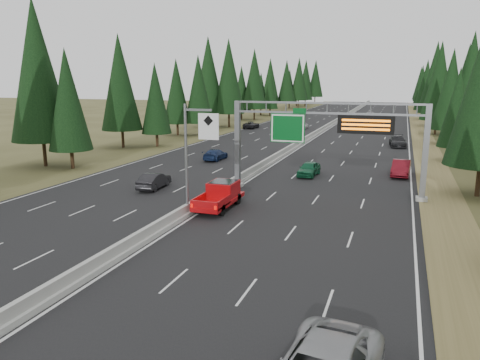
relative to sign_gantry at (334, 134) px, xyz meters
name	(u,v)px	position (x,y,z in m)	size (l,w,h in m)	color
road	(318,134)	(-8.92, 45.12, -5.23)	(32.00, 260.00, 0.08)	black
shoulder_right	(423,138)	(8.88, 45.12, -5.24)	(3.60, 260.00, 0.06)	olive
shoulder_left	(226,131)	(-26.72, 45.12, -5.24)	(3.60, 260.00, 0.06)	#43411F
median_barrier	(318,132)	(-8.92, 45.12, -4.85)	(0.70, 260.00, 0.85)	#9A9A94
sign_gantry	(334,134)	(0.00, 0.00, 0.00)	(16.75, 0.98, 7.80)	slate
hov_sign_pole	(193,152)	(-8.33, -9.92, -0.54)	(2.80, 0.50, 8.00)	slate
tree_row_right	(466,86)	(13.06, 29.73, 3.67)	(10.99, 240.67, 18.08)	black
tree_row_left	(193,82)	(-30.95, 39.48, 4.05)	(10.96, 240.66, 18.53)	black
red_pickup	(221,193)	(-7.42, -6.97, -4.12)	(2.12, 5.94, 1.93)	black
car_ahead_green	(309,169)	(-3.31, 7.10, -4.46)	(1.72, 4.27, 1.45)	#135332
car_ahead_dkred	(401,168)	(5.58, 10.12, -4.38)	(1.70, 4.89, 1.61)	maroon
car_ahead_dkgrey	(398,141)	(4.96, 32.48, -4.40)	(2.21, 5.44, 1.58)	black
car_ahead_white	(370,115)	(-2.50, 84.84, -4.40)	(2.61, 5.66, 1.57)	white
car_ahead_far	(367,116)	(-2.95, 82.22, -4.51)	(1.59, 3.96, 1.35)	black
car_onc_near	(154,181)	(-15.42, -3.13, -4.47)	(1.52, 4.37, 1.44)	black
car_onc_blue	(215,155)	(-15.98, 12.97, -4.52)	(1.86, 4.58, 1.33)	#16264D
car_onc_white	(303,125)	(-13.36, 53.08, -4.46)	(1.72, 4.27, 1.45)	silver
car_onc_far	(251,125)	(-23.42, 50.67, -4.49)	(2.33, 5.05, 1.40)	black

